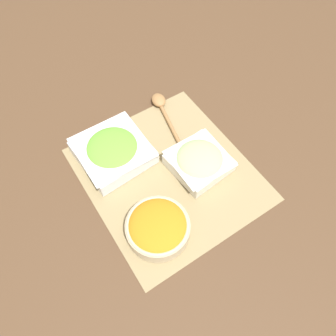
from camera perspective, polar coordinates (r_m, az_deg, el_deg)
The scene contains 6 objects.
ground_plane at distance 0.95m, azimuth 0.00°, elevation -1.08°, with size 3.00×3.00×0.00m, color #513823.
placemat at distance 0.95m, azimuth 0.00°, elevation -1.02°, with size 0.49×0.45×0.00m.
cucumber_bowl at distance 0.94m, azimuth 5.46°, elevation 1.25°, with size 0.17×0.17×0.06m.
carrot_bowl at distance 0.84m, azimuth -1.80°, elevation -10.20°, with size 0.17×0.17×0.06m.
lettuce_bowl at distance 0.97m, azimuth -9.58°, elevation 3.00°, with size 0.20×0.20×0.07m.
wooden_spoon at distance 1.09m, azimuth -0.94°, elevation 10.31°, with size 0.26×0.08×0.02m.
Camera 1 is at (0.41, -0.27, 0.82)m, focal length 35.00 mm.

